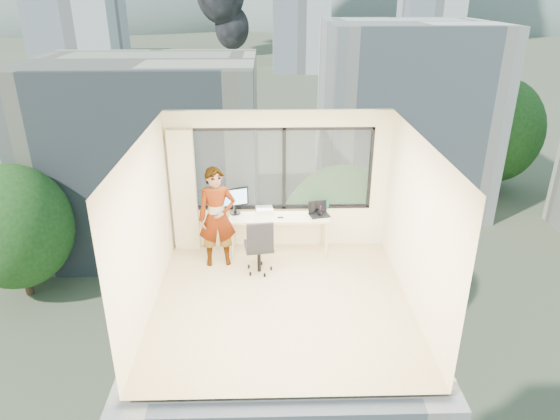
{
  "coord_description": "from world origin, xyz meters",
  "views": [
    {
      "loc": [
        -0.2,
        -6.62,
        4.52
      ],
      "look_at": [
        0.0,
        1.0,
        1.15
      ],
      "focal_mm": 32.22,
      "sensor_mm": 36.0,
      "label": 1
    }
  ],
  "objects_px": {
    "person": "(217,217)",
    "laptop": "(320,210)",
    "chair": "(259,245)",
    "handbag": "(322,205)",
    "monitor": "(235,201)",
    "desk": "(279,234)",
    "game_console": "(265,210)"
  },
  "relations": [
    {
      "from": "person",
      "to": "game_console",
      "type": "relative_size",
      "value": 5.89
    },
    {
      "from": "chair",
      "to": "handbag",
      "type": "xyz_separation_m",
      "value": [
        1.16,
        0.92,
        0.34
      ]
    },
    {
      "from": "chair",
      "to": "person",
      "type": "relative_size",
      "value": 0.58
    },
    {
      "from": "laptop",
      "to": "game_console",
      "type": "bearing_deg",
      "value": 153.99
    },
    {
      "from": "person",
      "to": "handbag",
      "type": "xyz_separation_m",
      "value": [
        1.88,
        0.61,
        -0.04
      ]
    },
    {
      "from": "desk",
      "to": "person",
      "type": "relative_size",
      "value": 1.0
    },
    {
      "from": "desk",
      "to": "laptop",
      "type": "height_order",
      "value": "laptop"
    },
    {
      "from": "monitor",
      "to": "game_console",
      "type": "xyz_separation_m",
      "value": [
        0.54,
        0.08,
        -0.22
      ]
    },
    {
      "from": "desk",
      "to": "laptop",
      "type": "xyz_separation_m",
      "value": [
        0.73,
        -0.03,
        0.49
      ]
    },
    {
      "from": "chair",
      "to": "person",
      "type": "bearing_deg",
      "value": 148.41
    },
    {
      "from": "desk",
      "to": "chair",
      "type": "bearing_deg",
      "value": -117.99
    },
    {
      "from": "chair",
      "to": "monitor",
      "type": "bearing_deg",
      "value": 110.6
    },
    {
      "from": "laptop",
      "to": "handbag",
      "type": "bearing_deg",
      "value": 61.61
    },
    {
      "from": "game_console",
      "to": "laptop",
      "type": "relative_size",
      "value": 0.83
    },
    {
      "from": "person",
      "to": "handbag",
      "type": "relative_size",
      "value": 6.66
    },
    {
      "from": "game_console",
      "to": "laptop",
      "type": "xyz_separation_m",
      "value": [
        0.99,
        -0.22,
        0.08
      ]
    },
    {
      "from": "game_console",
      "to": "handbag",
      "type": "bearing_deg",
      "value": -5.81
    },
    {
      "from": "game_console",
      "to": "handbag",
      "type": "xyz_separation_m",
      "value": [
        1.06,
        0.05,
        0.07
      ]
    },
    {
      "from": "chair",
      "to": "handbag",
      "type": "distance_m",
      "value": 1.52
    },
    {
      "from": "desk",
      "to": "person",
      "type": "height_order",
      "value": "person"
    },
    {
      "from": "handbag",
      "to": "laptop",
      "type": "bearing_deg",
      "value": -93.46
    },
    {
      "from": "monitor",
      "to": "chair",
      "type": "bearing_deg",
      "value": -79.15
    },
    {
      "from": "chair",
      "to": "monitor",
      "type": "relative_size",
      "value": 2.04
    },
    {
      "from": "person",
      "to": "monitor",
      "type": "height_order",
      "value": "person"
    },
    {
      "from": "desk",
      "to": "handbag",
      "type": "xyz_separation_m",
      "value": [
        0.8,
        0.23,
        0.48
      ]
    },
    {
      "from": "person",
      "to": "laptop",
      "type": "relative_size",
      "value": 4.89
    },
    {
      "from": "laptop",
      "to": "desk",
      "type": "bearing_deg",
      "value": 163.94
    },
    {
      "from": "game_console",
      "to": "laptop",
      "type": "bearing_deg",
      "value": -20.63
    },
    {
      "from": "person",
      "to": "laptop",
      "type": "distance_m",
      "value": 1.84
    },
    {
      "from": "desk",
      "to": "handbag",
      "type": "distance_m",
      "value": 0.96
    },
    {
      "from": "monitor",
      "to": "game_console",
      "type": "bearing_deg",
      "value": -9.72
    },
    {
      "from": "person",
      "to": "monitor",
      "type": "distance_m",
      "value": 0.57
    }
  ]
}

